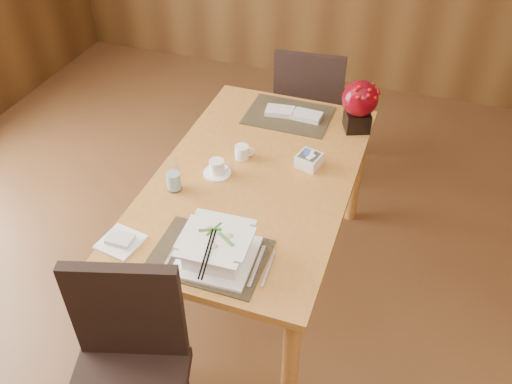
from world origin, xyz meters
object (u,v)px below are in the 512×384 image
(coffee_cup, at_px, (217,168))
(bread_plate, at_px, (121,242))
(near_chair, at_px, (127,365))
(sugar_caddy, at_px, (309,160))
(far_chair, at_px, (309,106))
(dining_table, at_px, (255,191))
(creamer_jug, at_px, (242,152))
(water_glass, at_px, (173,175))
(berry_decor, at_px, (359,103))
(soup_setting, at_px, (216,248))

(coffee_cup, distance_m, bread_plate, 0.59)
(bread_plate, distance_m, near_chair, 0.48)
(sugar_caddy, distance_m, bread_plate, 0.96)
(far_chair, bearing_deg, dining_table, 84.07)
(far_chair, bearing_deg, bread_plate, 71.38)
(coffee_cup, xyz_separation_m, bread_plate, (-0.20, -0.55, -0.03))
(creamer_jug, relative_size, far_chair, 0.10)
(bread_plate, bearing_deg, far_chair, 77.26)
(dining_table, xyz_separation_m, creamer_jug, (-0.11, 0.11, 0.13))
(water_glass, distance_m, creamer_jug, 0.39)
(coffee_cup, relative_size, sugar_caddy, 1.27)
(dining_table, relative_size, near_chair, 1.59)
(water_glass, relative_size, berry_decor, 0.59)
(sugar_caddy, xyz_separation_m, berry_decor, (0.15, 0.39, 0.12))
(berry_decor, bearing_deg, creamer_jug, -137.84)
(coffee_cup, distance_m, sugar_caddy, 0.44)
(creamer_jug, relative_size, sugar_caddy, 0.86)
(water_glass, xyz_separation_m, creamer_jug, (0.21, 0.33, -0.05))
(creamer_jug, bearing_deg, far_chair, 66.41)
(coffee_cup, height_order, creamer_jug, coffee_cup)
(creamer_jug, bearing_deg, near_chair, -109.97)
(berry_decor, bearing_deg, water_glass, -131.99)
(berry_decor, xyz_separation_m, far_chair, (-0.37, 0.50, -0.38))
(dining_table, distance_m, near_chair, 1.00)
(berry_decor, bearing_deg, sugar_caddy, -111.36)
(soup_setting, bearing_deg, water_glass, 132.98)
(creamer_jug, xyz_separation_m, far_chair, (0.11, 0.93, -0.25))
(coffee_cup, height_order, near_chair, near_chair)
(water_glass, distance_m, bread_plate, 0.40)
(water_glass, distance_m, berry_decor, 1.02)
(coffee_cup, xyz_separation_m, water_glass, (-0.14, -0.17, 0.05))
(soup_setting, bearing_deg, coffee_cup, 109.27)
(near_chair, bearing_deg, soup_setting, 48.47)
(creamer_jug, xyz_separation_m, sugar_caddy, (0.33, 0.04, -0.00))
(water_glass, relative_size, creamer_jug, 1.81)
(coffee_cup, distance_m, water_glass, 0.22)
(bread_plate, height_order, near_chair, near_chair)
(soup_setting, relative_size, sugar_caddy, 2.96)
(soup_setting, relative_size, water_glass, 1.91)
(bread_plate, bearing_deg, creamer_jug, 69.74)
(bread_plate, distance_m, far_chair, 1.70)
(water_glass, xyz_separation_m, near_chair, (0.15, -0.76, -0.30))
(creamer_jug, distance_m, bread_plate, 0.76)
(bread_plate, xyz_separation_m, far_chair, (0.37, 1.64, -0.23))
(creamer_jug, height_order, far_chair, far_chair)
(berry_decor, distance_m, bread_plate, 1.37)
(soup_setting, height_order, creamer_jug, soup_setting)
(creamer_jug, height_order, bread_plate, creamer_jug)
(creamer_jug, distance_m, sugar_caddy, 0.33)
(dining_table, height_order, water_glass, water_glass)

